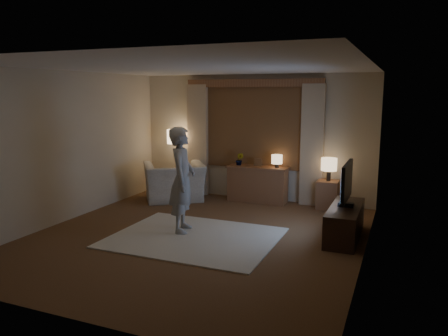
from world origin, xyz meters
The scene contains 13 objects.
room centered at (0.00, 0.50, 1.33)m, with size 5.04×5.54×2.64m.
rug centered at (0.00, -0.08, 0.01)m, with size 2.50×2.00×0.02m, color beige.
sideboard centered at (0.18, 2.50, 0.35)m, with size 1.20×0.40×0.70m, color brown.
picture_frame centered at (0.18, 2.50, 0.80)m, with size 0.16×0.02×0.20m, color brown.
plant centered at (-0.22, 2.50, 0.85)m, with size 0.17×0.13×0.30m, color #999999.
table_lamp_sideboard centered at (0.58, 2.50, 0.90)m, with size 0.22×0.22×0.30m.
floor_lamp centered at (-1.69, 2.50, 1.20)m, with size 0.42×0.42×1.43m.
armchair centered at (-1.47, 1.95, 0.39)m, with size 1.20×1.05×0.78m, color beige.
side_table centered at (1.62, 2.45, 0.28)m, with size 0.40×0.40×0.56m, color brown.
table_lamp_side centered at (1.62, 2.45, 0.87)m, with size 0.30×0.30×0.44m.
tv_stand centered at (2.15, 0.83, 0.25)m, with size 0.45×1.40×0.50m, color black.
tv centered at (2.15, 0.83, 0.88)m, with size 0.23×0.95×0.68m.
person centered at (-0.31, 0.14, 0.86)m, with size 0.61×0.40×1.68m, color gray.
Camera 1 is at (2.92, -5.89, 2.23)m, focal length 35.00 mm.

